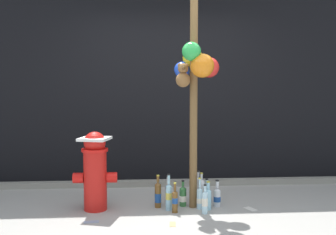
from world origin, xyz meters
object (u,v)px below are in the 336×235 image
at_px(bottle_5, 205,202).
at_px(bottle_7, 158,195).
at_px(memorial_post, 196,55).
at_px(bottle_3, 208,198).
at_px(bottle_2, 183,196).
at_px(bottle_4, 169,196).
at_px(bottle_9, 201,192).
at_px(bottle_1, 207,193).
at_px(bottle_10, 217,197).
at_px(bottle_0, 168,193).
at_px(bottle_11, 175,201).
at_px(fire_hydrant, 95,169).
at_px(bottle_8, 198,189).
at_px(bottle_6, 200,198).

relative_size(bottle_5, bottle_7, 0.86).
height_order(memorial_post, bottle_3, memorial_post).
height_order(bottle_2, bottle_3, bottle_3).
height_order(bottle_4, bottle_7, bottle_4).
bearing_deg(bottle_9, bottle_1, 57.85).
bearing_deg(bottle_4, bottle_2, 37.97).
bearing_deg(bottle_10, bottle_7, 179.25).
distance_m(bottle_0, bottle_4, 0.19).
distance_m(bottle_1, bottle_10, 0.21).
bearing_deg(bottle_3, bottle_11, -168.61).
distance_m(memorial_post, bottle_11, 1.62).
bearing_deg(fire_hydrant, bottle_10, 1.12).
xyz_separation_m(memorial_post, bottle_8, (0.07, 0.24, -1.57)).
distance_m(bottle_2, bottle_6, 0.21).
bearing_deg(memorial_post, bottle_9, 37.88).
relative_size(bottle_1, bottle_7, 0.74).
bearing_deg(bottle_8, bottle_9, -86.40).
bearing_deg(fire_hydrant, bottle_1, 9.44).
xyz_separation_m(fire_hydrant, bottle_7, (0.70, 0.04, -0.32)).
relative_size(bottle_3, bottle_6, 0.91).
xyz_separation_m(bottle_1, bottle_6, (-0.13, -0.27, 0.02)).
bearing_deg(bottle_2, bottle_6, -32.51).
height_order(bottle_5, bottle_8, bottle_8).
bearing_deg(bottle_4, bottle_5, -21.82).
distance_m(bottle_1, bottle_2, 0.34).
relative_size(bottle_5, bottle_10, 1.05).
distance_m(bottle_5, bottle_6, 0.18).
bearing_deg(bottle_10, bottle_0, 171.32).
distance_m(memorial_post, bottle_4, 1.59).
relative_size(bottle_7, bottle_10, 1.22).
xyz_separation_m(bottle_6, bottle_8, (0.03, 0.30, 0.02)).
height_order(bottle_4, bottle_10, bottle_4).
bearing_deg(bottle_3, bottle_4, 178.14).
xyz_separation_m(bottle_3, bottle_5, (-0.06, -0.14, -0.00)).
bearing_deg(memorial_post, bottle_10, 3.78).
xyz_separation_m(bottle_4, bottle_8, (0.38, 0.33, -0.01)).
bearing_deg(bottle_1, fire_hydrant, -170.56).
distance_m(bottle_1, bottle_5, 0.45).
height_order(bottle_5, bottle_6, bottle_6).
bearing_deg(fire_hydrant, bottle_3, -4.01).
relative_size(bottle_0, bottle_7, 0.93).
bearing_deg(bottle_1, memorial_post, -130.04).
relative_size(memorial_post, bottle_9, 7.52).
relative_size(memorial_post, bottle_8, 7.85).
bearing_deg(bottle_3, bottle_1, 83.41).
relative_size(bottle_0, bottle_2, 1.16).
height_order(fire_hydrant, bottle_3, fire_hydrant).
height_order(bottle_2, bottle_11, bottle_11).
height_order(bottle_3, bottle_4, bottle_4).
bearing_deg(bottle_5, bottle_4, 158.18).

